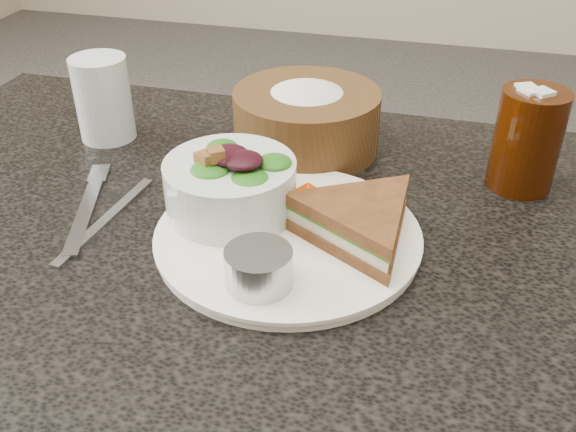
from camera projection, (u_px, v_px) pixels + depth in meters
The scene contains 10 objects.
dinner_plate at pixel (288, 237), 0.63m from camera, with size 0.26×0.26×0.01m, color white.
sandwich at pixel (359, 222), 0.61m from camera, with size 0.15×0.15×0.04m, color brown, non-canonical shape.
salad_bowl at pixel (230, 178), 0.64m from camera, with size 0.13×0.13×0.08m, color silver, non-canonical shape.
dressing_ramekin at pixel (259, 268), 0.55m from camera, with size 0.06×0.06×0.04m, color #A1A6AD.
orange_wedge at pixel (308, 192), 0.67m from camera, with size 0.06×0.06×0.02m, color #FD4900.
fork at pixel (86, 211), 0.68m from camera, with size 0.02×0.16×0.00m, color #91949C.
knife at pixel (106, 219), 0.66m from camera, with size 0.01×0.17×0.00m, color #ACB0B5.
bread_basket at pixel (307, 110), 0.78m from camera, with size 0.18×0.18×0.10m, color brown, non-canonical shape.
cola_glass at pixel (528, 135), 0.69m from camera, with size 0.07×0.07×0.12m, color black, non-canonical shape.
water_glass at pixel (103, 99), 0.80m from camera, with size 0.07×0.07×0.11m, color silver.
Camera 1 is at (0.16, -0.48, 1.12)m, focal length 40.00 mm.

